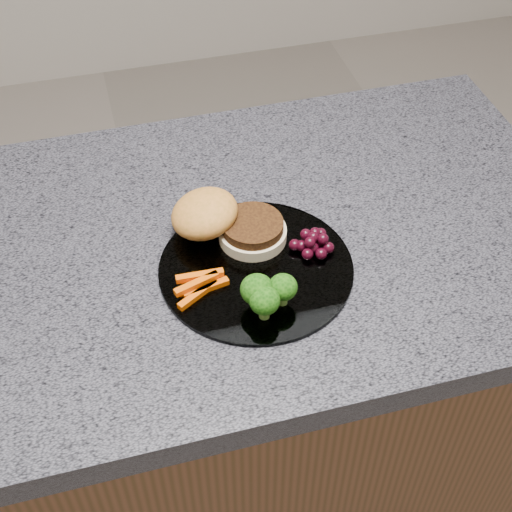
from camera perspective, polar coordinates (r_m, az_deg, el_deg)
The scene contains 7 objects.
island_cabinet at distance 1.36m, azimuth -5.19°, elevation -13.48°, with size 1.20×0.60×0.86m, color #57321E.
countertop at distance 1.00m, azimuth -6.86°, elevation -0.18°, with size 1.20×0.60×0.04m, color #504E59.
plate at distance 0.95m, azimuth 0.00°, elevation -0.97°, with size 0.26×0.26×0.01m, color white.
burger at distance 0.98m, azimuth -2.77°, elevation 2.73°, with size 0.17×0.15×0.05m.
carrot_sticks at distance 0.92m, azimuth -4.52°, elevation -2.32°, with size 0.07×0.05×0.02m.
broccoli at distance 0.88m, azimuth 0.84°, elevation -2.97°, with size 0.07×0.06×0.05m.
grape_bunch at distance 0.97m, azimuth 4.60°, elevation 1.09°, with size 0.06×0.05×0.03m.
Camera 1 is at (-0.06, -0.70, 1.60)m, focal length 50.00 mm.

